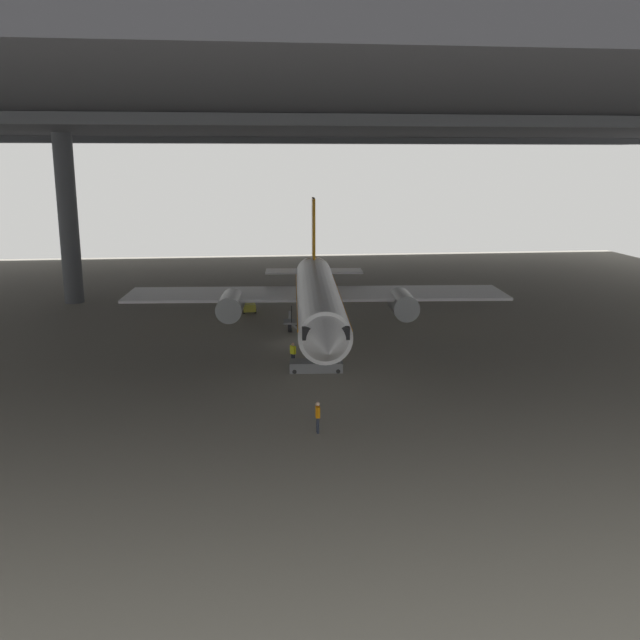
{
  "coord_description": "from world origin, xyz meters",
  "views": [
    {
      "loc": [
        -5.52,
        -53.9,
        14.27
      ],
      "look_at": [
        0.47,
        -2.34,
        2.47
      ],
      "focal_mm": 39.12,
      "sensor_mm": 36.0,
      "label": 1
    }
  ],
  "objects": [
    {
      "name": "crew_worker_near_nose",
      "position": [
        -1.57,
        -18.81,
        1.0
      ],
      "size": [
        0.24,
        0.55,
        1.75
      ],
      "color": "#232838",
      "rests_on": "ground_plane"
    },
    {
      "name": "baggage_tug",
      "position": [
        -4.77,
        12.76,
        0.53
      ],
      "size": [
        1.45,
        2.29,
        0.9
      ],
      "color": "yellow",
      "rests_on": "ground_plane"
    },
    {
      "name": "ground_plane",
      "position": [
        0.0,
        0.0,
        0.0
      ],
      "size": [
        110.0,
        110.0,
        0.0
      ],
      "primitive_type": "plane",
      "color": "gray"
    },
    {
      "name": "hangar_structure",
      "position": [
        -0.1,
        13.75,
        17.69
      ],
      "size": [
        121.0,
        99.0,
        18.33
      ],
      "color": "#4C4F54",
      "rests_on": "ground_plane"
    },
    {
      "name": "boarding_stairs",
      "position": [
        -0.46,
        -7.39,
        0.72
      ],
      "size": [
        4.17,
        1.78,
        4.53
      ],
      "color": "slate",
      "rests_on": "ground_plane"
    },
    {
      "name": "crew_worker_by_stairs",
      "position": [
        -1.89,
        -5.89,
        0.96
      ],
      "size": [
        0.42,
        0.41,
        1.67
      ],
      "color": "#232838",
      "rests_on": "ground_plane"
    },
    {
      "name": "airplane_main",
      "position": [
        0.81,
        2.1,
        3.34
      ],
      "size": [
        33.28,
        34.41,
        10.86
      ],
      "color": "white",
      "rests_on": "ground_plane"
    }
  ]
}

